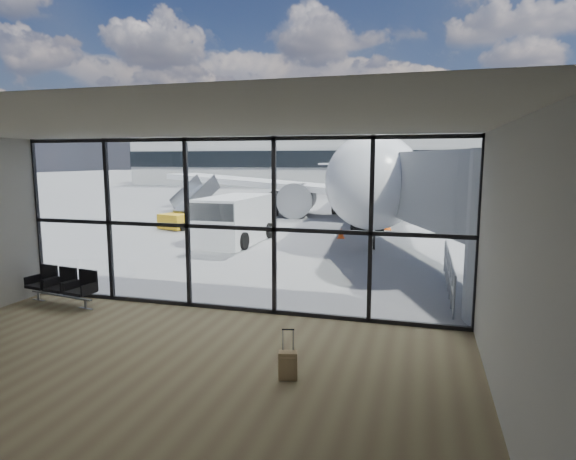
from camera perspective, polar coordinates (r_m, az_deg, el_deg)
The scene contains 21 objects.
ground at distance 51.75m, azimuth 10.36°, elevation 3.85°, with size 220.00×220.00×0.00m, color slate.
lounge_shell at distance 8.21m, azimuth -19.90°, elevation -1.11°, with size 12.02×8.01×4.51m.
glass_curtain_wall at distance 12.44m, azimuth -6.92°, elevation 0.52°, with size 12.10×0.12×4.50m.
jet_bridge at distance 18.49m, azimuth 16.14°, elevation 4.39°, with size 8.00×16.50×4.33m.
apron_railing at distance 15.25m, azimuth 18.55°, elevation -4.25°, with size 0.06×5.46×1.11m.
far_terminal at distance 73.55m, azimuth 11.62°, elevation 8.39°, with size 80.00×12.20×11.00m.
tree_0 at distance 97.10m, azimuth -15.34°, elevation 8.46°, with size 4.95×4.95×7.12m.
tree_1 at distance 94.17m, azimuth -12.19°, elevation 8.96°, with size 5.61×5.61×8.07m.
tree_2 at distance 91.55m, azimuth -8.83°, elevation 9.46°, with size 6.27×6.27×9.03m.
tree_3 at distance 89.22m, azimuth -5.26°, elevation 8.76°, with size 4.95×4.95×7.12m.
tree_4 at distance 87.28m, azimuth -1.53°, elevation 9.21°, with size 5.61×5.61×8.07m.
tree_5 at distance 85.71m, azimuth 2.36°, elevation 9.64°, with size 6.27×6.27×9.03m.
seating_row at distance 14.63m, azimuth -25.02°, elevation -5.82°, with size 2.22×0.96×0.99m.
suitcase at distance 8.95m, azimuth -0.01°, elevation -15.73°, with size 0.38×0.31×0.92m.
airliner at distance 35.89m, azimuth 10.39°, elevation 6.72°, with size 32.92×38.22×9.85m.
service_van at distance 22.93m, azimuth -6.44°, elevation 1.28°, with size 2.59×5.13×2.20m.
belt_loader at distance 32.80m, azimuth -3.39°, elevation 2.46°, with size 2.43×3.91×1.71m.
mobile_stairs at distance 28.68m, azimuth -11.89°, elevation 1.45°, with size 2.61×3.74×2.40m.
traffic_cone_a at distance 27.67m, azimuth 11.71°, elevation 0.64°, with size 0.45×0.45×0.64m.
traffic_cone_b at distance 24.36m, azimuth 6.30°, elevation -0.39°, with size 0.37×0.37×0.53m.
traffic_cone_c at distance 27.95m, azimuth 10.24°, elevation 0.70°, with size 0.41×0.41×0.58m.
Camera 1 is at (4.75, -11.38, 3.93)m, focal length 30.00 mm.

